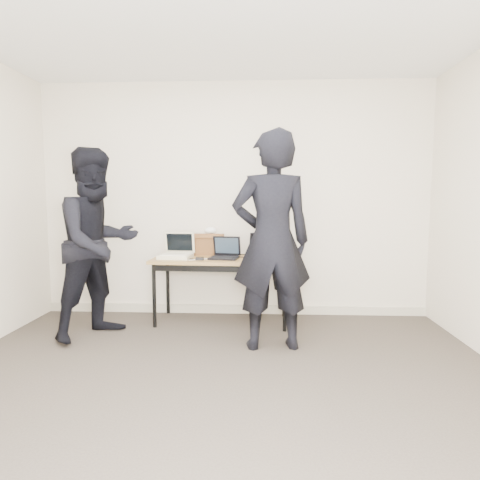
# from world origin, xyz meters

# --- Properties ---
(room) EXTENTS (4.60, 4.60, 2.80)m
(room) POSITION_xyz_m (0.00, 0.00, 1.35)
(room) COLOR #3E362F
(room) RESTS_ON ground
(desk) EXTENTS (1.53, 0.72, 0.72)m
(desk) POSITION_xyz_m (-0.12, 1.90, 0.66)
(desk) COLOR olive
(desk) RESTS_ON ground
(laptop_beige) EXTENTS (0.37, 0.37, 0.28)m
(laptop_beige) POSITION_xyz_m (-0.61, 1.90, 0.78)
(laptop_beige) COLOR beige
(laptop_beige) RESTS_ON desk
(laptop_center) EXTENTS (0.35, 0.34, 0.23)m
(laptop_center) POSITION_xyz_m (-0.08, 1.88, 0.77)
(laptop_center) COLOR black
(laptop_center) RESTS_ON desk
(laptop_right) EXTENTS (0.42, 0.41, 0.26)m
(laptop_right) POSITION_xyz_m (0.38, 2.08, 0.78)
(laptop_right) COLOR black
(laptop_right) RESTS_ON desk
(leather_satchel) EXTENTS (0.36, 0.18, 0.25)m
(leather_satchel) POSITION_xyz_m (-0.29, 2.13, 0.85)
(leather_satchel) COLOR brown
(leather_satchel) RESTS_ON desk
(tissue) EXTENTS (0.13, 0.10, 0.08)m
(tissue) POSITION_xyz_m (-0.26, 2.13, 1.00)
(tissue) COLOR white
(tissue) RESTS_ON leather_satchel
(equipment_box) EXTENTS (0.27, 0.24, 0.14)m
(equipment_box) POSITION_xyz_m (0.52, 2.09, 0.79)
(equipment_box) COLOR black
(equipment_box) RESTS_ON desk
(power_brick) EXTENTS (0.08, 0.06, 0.03)m
(power_brick) POSITION_xyz_m (-0.33, 1.73, 0.73)
(power_brick) COLOR black
(power_brick) RESTS_ON desk
(cables) EXTENTS (1.15, 0.47, 0.01)m
(cables) POSITION_xyz_m (-0.07, 1.90, 0.72)
(cables) COLOR silver
(cables) RESTS_ON desk
(person_typist) EXTENTS (0.78, 0.57, 1.98)m
(person_typist) POSITION_xyz_m (0.41, 1.16, 0.99)
(person_typist) COLOR black
(person_typist) RESTS_ON ground
(person_observer) EXTENTS (1.09, 1.14, 1.86)m
(person_observer) POSITION_xyz_m (-1.29, 1.41, 0.93)
(person_observer) COLOR black
(person_observer) RESTS_ON ground
(baseboard) EXTENTS (4.50, 0.03, 0.10)m
(baseboard) POSITION_xyz_m (0.00, 2.23, 0.05)
(baseboard) COLOR #BCB49C
(baseboard) RESTS_ON ground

